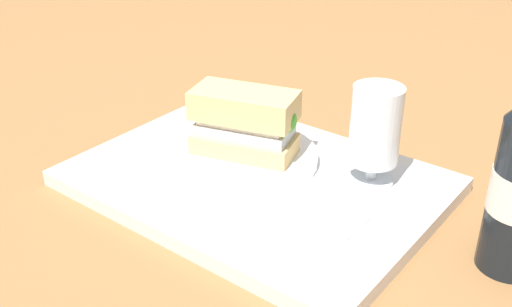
# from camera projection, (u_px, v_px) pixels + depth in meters

# --- Properties ---
(ground_plane) EXTENTS (3.00, 3.00, 0.00)m
(ground_plane) POSITION_uv_depth(u_px,v_px,m) (256.00, 188.00, 0.78)
(ground_plane) COLOR olive
(tray) EXTENTS (0.44, 0.32, 0.02)m
(tray) POSITION_uv_depth(u_px,v_px,m) (256.00, 181.00, 0.78)
(tray) COLOR silver
(tray) RESTS_ON ground_plane
(placemat) EXTENTS (0.38, 0.27, 0.00)m
(placemat) POSITION_uv_depth(u_px,v_px,m) (256.00, 174.00, 0.77)
(placemat) COLOR silver
(placemat) RESTS_ON tray
(plate) EXTENTS (0.19, 0.19, 0.01)m
(plate) POSITION_uv_depth(u_px,v_px,m) (245.00, 157.00, 0.80)
(plate) COLOR white
(plate) RESTS_ON placemat
(sandwich) EXTENTS (0.14, 0.10, 0.08)m
(sandwich) POSITION_uv_depth(u_px,v_px,m) (247.00, 122.00, 0.77)
(sandwich) COLOR tan
(sandwich) RESTS_ON plate
(beer_glass) EXTENTS (0.06, 0.06, 0.12)m
(beer_glass) POSITION_uv_depth(u_px,v_px,m) (375.00, 132.00, 0.72)
(beer_glass) COLOR silver
(beer_glass) RESTS_ON placemat
(napkin_folded) EXTENTS (0.09, 0.07, 0.01)m
(napkin_folded) POSITION_uv_depth(u_px,v_px,m) (319.00, 219.00, 0.68)
(napkin_folded) COLOR white
(napkin_folded) RESTS_ON placemat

